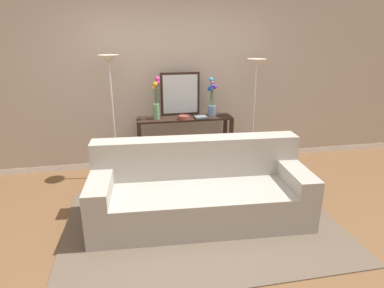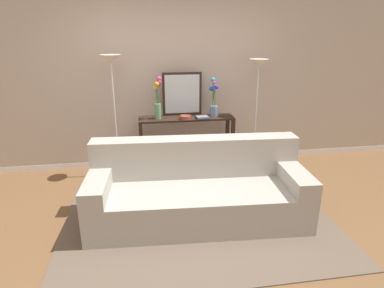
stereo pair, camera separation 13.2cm
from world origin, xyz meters
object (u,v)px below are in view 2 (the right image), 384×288
at_px(couch, 198,193).
at_px(vase_tall_flowers, 158,100).
at_px(floor_lamp_left, 112,83).
at_px(book_stack, 203,117).
at_px(wall_mirror, 182,94).
at_px(fruit_bowl, 185,117).
at_px(book_row_under_console, 158,168).
at_px(floor_lamp_right, 258,84).
at_px(console_table, 186,134).
at_px(vase_short_flowers, 214,102).

bearing_deg(couch, vase_tall_flowers, 103.97).
bearing_deg(floor_lamp_left, book_stack, -1.51).
bearing_deg(floor_lamp_left, wall_mirror, 13.25).
bearing_deg(book_stack, fruit_bowl, 178.63).
bearing_deg(floor_lamp_left, book_row_under_console, 8.17).
relative_size(vase_tall_flowers, book_row_under_console, 2.31).
height_order(floor_lamp_left, floor_lamp_right, floor_lamp_left).
bearing_deg(floor_lamp_right, book_row_under_console, 176.78).
distance_m(couch, vase_tall_flowers, 1.61).
relative_size(couch, floor_lamp_right, 1.46).
xyz_separation_m(floor_lamp_right, book_row_under_console, (-1.48, 0.08, -1.26)).
height_order(console_table, book_row_under_console, console_table).
bearing_deg(wall_mirror, floor_lamp_right, -12.11).
height_order(couch, book_row_under_console, couch).
xyz_separation_m(couch, book_row_under_console, (-0.37, 1.39, -0.26)).
bearing_deg(vase_tall_flowers, vase_short_flowers, 3.86).
distance_m(couch, wall_mirror, 1.75).
bearing_deg(fruit_bowl, book_stack, -1.37).
xyz_separation_m(wall_mirror, vase_short_flowers, (0.46, -0.11, -0.11)).
distance_m(couch, fruit_bowl, 1.39).
bearing_deg(floor_lamp_right, vase_tall_flowers, 177.60).
distance_m(floor_lamp_right, book_row_under_console, 1.94).
relative_size(console_table, wall_mirror, 2.20).
bearing_deg(book_stack, vase_short_flowers, 37.59).
xyz_separation_m(console_table, fruit_bowl, (-0.03, -0.11, 0.29)).
relative_size(wall_mirror, book_row_under_console, 2.42).
bearing_deg(floor_lamp_left, console_table, 4.66).
distance_m(couch, console_table, 1.41).
relative_size(vase_tall_flowers, vase_short_flowers, 1.08).
relative_size(floor_lamp_right, fruit_bowl, 9.99).
xyz_separation_m(console_table, floor_lamp_left, (-1.02, -0.08, 0.80)).
relative_size(floor_lamp_left, vase_tall_flowers, 2.86).
bearing_deg(book_stack, book_row_under_console, 170.08).
distance_m(wall_mirror, vase_tall_flowers, 0.41).
bearing_deg(vase_tall_flowers, fruit_bowl, -12.85).
height_order(floor_lamp_right, vase_tall_flowers, floor_lamp_right).
height_order(wall_mirror, book_stack, wall_mirror).
bearing_deg(console_table, wall_mirror, 104.92).
xyz_separation_m(floor_lamp_left, book_stack, (1.24, -0.03, -0.52)).
distance_m(vase_tall_flowers, vase_short_flowers, 0.83).
relative_size(floor_lamp_left, fruit_bowl, 10.47).
xyz_separation_m(vase_short_flowers, book_stack, (-0.19, -0.15, -0.20)).
bearing_deg(book_row_under_console, fruit_bowl, -14.95).
height_order(floor_lamp_right, fruit_bowl, floor_lamp_right).
height_order(wall_mirror, vase_tall_flowers, wall_mirror).
relative_size(vase_short_flowers, fruit_bowl, 3.38).
bearing_deg(vase_short_flowers, book_row_under_console, -177.77).
bearing_deg(console_table, floor_lamp_left, -175.34).
relative_size(floor_lamp_right, vase_short_flowers, 2.96).
relative_size(book_stack, book_row_under_console, 0.81).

